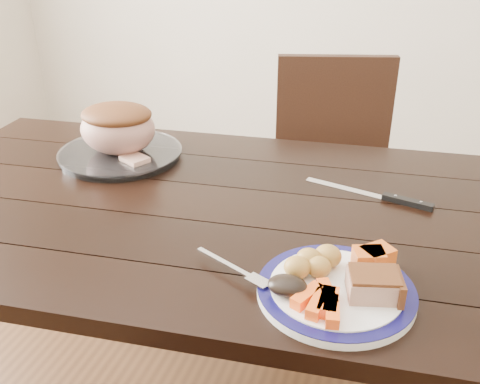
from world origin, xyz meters
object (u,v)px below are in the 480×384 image
(pork_slice, at_px, (373,285))
(dinner_plate, at_px, (336,292))
(carving_knife, at_px, (391,198))
(dining_table, at_px, (212,236))
(chair_far, at_px, (333,175))
(roast_joint, at_px, (118,129))
(serving_platter, at_px, (121,155))
(fork, at_px, (237,270))

(pork_slice, bearing_deg, dinner_plate, 175.24)
(pork_slice, bearing_deg, carving_knife, 88.92)
(dinner_plate, bearing_deg, carving_knife, 80.15)
(dining_table, bearing_deg, chair_far, 75.29)
(dining_table, xyz_separation_m, roast_joint, (-0.34, 0.18, 0.18))
(carving_knife, bearing_deg, serving_platter, -168.76)
(serving_platter, bearing_deg, chair_far, 46.40)
(fork, bearing_deg, roast_joint, 162.85)
(dining_table, distance_m, serving_platter, 0.39)
(roast_joint, height_order, carving_knife, roast_joint)
(pork_slice, bearing_deg, serving_platter, 148.94)
(pork_slice, height_order, fork, pork_slice)
(serving_platter, distance_m, roast_joint, 0.08)
(fork, distance_m, carving_knife, 0.48)
(dinner_plate, xyz_separation_m, serving_platter, (-0.68, 0.44, 0.00))
(serving_platter, height_order, roast_joint, roast_joint)
(pork_slice, height_order, carving_knife, pork_slice)
(serving_platter, bearing_deg, dining_table, -27.69)
(carving_knife, bearing_deg, dinner_plate, -85.97)
(dining_table, distance_m, fork, 0.33)
(fork, relative_size, carving_knife, 0.53)
(roast_joint, bearing_deg, dinner_plate, -33.04)
(dining_table, bearing_deg, pork_slice, -33.74)
(dining_table, relative_size, serving_platter, 4.98)
(chair_far, xyz_separation_m, roast_joint, (-0.53, -0.56, 0.31))
(serving_platter, distance_m, fork, 0.66)
(dining_table, height_order, fork, fork)
(dinner_plate, height_order, serving_platter, serving_platter)
(serving_platter, xyz_separation_m, roast_joint, (0.00, 0.00, 0.08))
(dining_table, height_order, carving_knife, carving_knife)
(serving_platter, bearing_deg, carving_knife, -2.65)
(dining_table, distance_m, dinner_plate, 0.44)
(carving_knife, bearing_deg, dining_table, -146.80)
(pork_slice, bearing_deg, dining_table, 146.26)
(chair_far, xyz_separation_m, pork_slice, (0.21, -1.00, 0.27))
(fork, bearing_deg, serving_platter, 162.85)
(chair_far, xyz_separation_m, carving_knife, (0.21, -0.59, 0.23))
(dinner_plate, distance_m, pork_slice, 0.07)
(carving_knife, bearing_deg, fork, -107.71)
(dinner_plate, xyz_separation_m, pork_slice, (0.06, -0.01, 0.03))
(serving_platter, height_order, pork_slice, pork_slice)
(dining_table, height_order, dinner_plate, dinner_plate)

